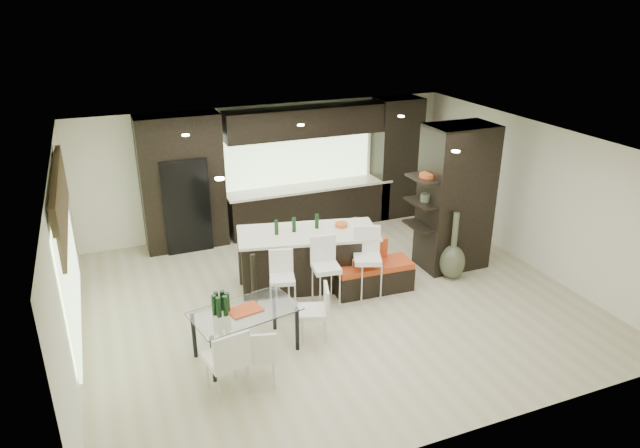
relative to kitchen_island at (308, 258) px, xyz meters
name	(u,v)px	position (x,y,z in m)	size (l,w,h in m)	color
ground	(333,299)	(0.20, -0.68, -0.50)	(8.00, 8.00, 0.00)	beige
back_wall	(269,168)	(0.20, 2.82, 0.85)	(8.00, 0.02, 2.70)	white
left_wall	(66,267)	(-3.80, -0.68, 0.85)	(0.02, 7.00, 2.70)	white
right_wall	(532,195)	(4.20, -0.68, 0.85)	(0.02, 7.00, 2.70)	white
ceiling	(335,144)	(0.20, -0.68, 2.20)	(8.00, 7.00, 0.02)	white
window_left	(69,261)	(-3.76, -0.48, 0.85)	(0.04, 3.20, 1.90)	#B2D199
window_back	(296,156)	(0.80, 2.78, 1.05)	(3.40, 0.04, 1.20)	#B2D199
stone_accent	(60,200)	(-3.73, -0.48, 1.75)	(0.08, 3.00, 0.80)	brown
ceiling_spots	(328,141)	(0.20, -0.43, 2.18)	(4.00, 3.00, 0.02)	white
back_cabinetry	(297,169)	(0.70, 2.49, 0.85)	(6.80, 0.68, 2.70)	black
refrigerator	(184,202)	(-1.70, 2.44, 0.45)	(0.90, 0.68, 1.90)	black
partition_column	(456,198)	(2.80, -0.28, 0.85)	(1.20, 0.80, 2.70)	black
kitchen_island	(308,258)	(0.00, 0.00, 0.00)	(2.41, 1.04, 1.00)	black
stool_left	(283,290)	(-0.74, -0.81, -0.07)	(0.38, 0.38, 0.86)	white
stool_mid	(326,280)	(0.00, -0.83, -0.02)	(0.42, 0.42, 0.96)	white
stool_right	(367,271)	(0.74, -0.84, 0.00)	(0.44, 0.44, 1.00)	white
bench	(373,277)	(0.95, -0.65, -0.24)	(1.36, 0.52, 0.52)	black
floor_vase	(454,246)	(2.50, -0.76, 0.13)	(0.47, 0.47, 1.27)	#474F39
dining_table	(246,332)	(-1.57, -1.65, -0.15)	(1.46, 0.82, 0.70)	white
chair_near	(260,357)	(-1.57, -2.36, -0.10)	(0.43, 0.43, 0.80)	white
chair_far	(226,362)	(-2.03, -2.39, -0.05)	(0.49, 0.49, 0.91)	white
chair_end	(313,315)	(-0.54, -1.65, -0.10)	(0.43, 0.43, 0.80)	white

